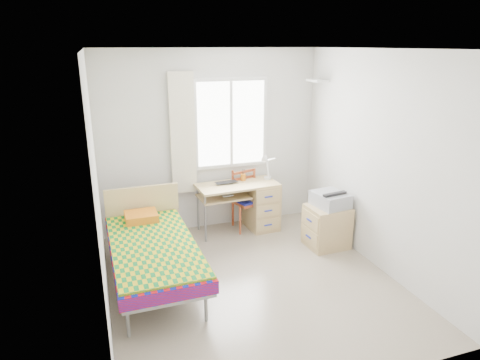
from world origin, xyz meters
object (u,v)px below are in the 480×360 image
desk (257,203)px  chair (247,196)px  printer (330,199)px  cabinet (327,226)px  bed (152,247)px

desk → chair: (-0.13, 0.08, 0.10)m
printer → chair: bearing=124.3°
printer → desk: bearing=122.1°
desk → printer: 1.15m
cabinet → printer: size_ratio=1.14×
cabinet → printer: printer is taller
desk → printer: (0.72, -0.85, 0.28)m
cabinet → bed: bearing=-179.1°
printer → bed: bearing=175.4°
desk → chair: bearing=144.6°
desk → chair: size_ratio=1.35×
bed → printer: bearing=2.5°
desk → cabinet: size_ratio=2.08×
desk → printer: bearing=-53.5°
desk → printer: size_ratio=2.37×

